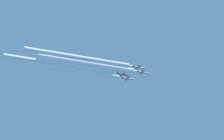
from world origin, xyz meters
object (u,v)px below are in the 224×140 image
Objects in this scene: jet_left_wingman at (128,79)px; jet_lead at (143,72)px; jet_right_wingman at (139,68)px; jet_slot at (123,75)px.

jet_lead is at bearing 30.63° from jet_left_wingman.
jet_right_wingman is 13.78m from jet_slot.
jet_right_wingman is at bearing -36.25° from jet_lead.
jet_right_wingman is at bearing -2.45° from jet_left_wingman.
jet_left_wingman is 1.00× the size of jet_slot.
jet_lead is 1.00× the size of jet_right_wingman.
jet_right_wingman reaches higher than jet_slot.
jet_left_wingman is at bearing 177.55° from jet_right_wingman.
jet_right_wingman is (10.69, -7.84, -1.90)m from jet_lead.
jet_slot is at bearing -93.73° from jet_lead.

